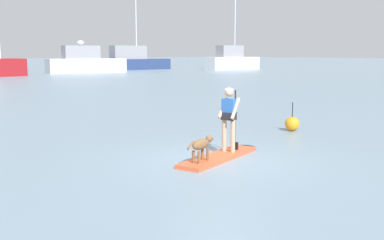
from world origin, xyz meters
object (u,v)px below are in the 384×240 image
at_px(paddleboard, 223,155).
at_px(moored_boat_starboard, 232,60).
at_px(moored_boat_far_starboard, 85,62).
at_px(person_paddler, 229,115).
at_px(moored_boat_far_port, 132,61).
at_px(marker_buoy, 292,124).
at_px(dog, 202,145).

relative_size(paddleboard, moored_boat_starboard, 0.27).
bearing_deg(paddleboard, moored_boat_far_starboard, 63.60).
bearing_deg(moored_boat_starboard, person_paddler, -137.77).
xyz_separation_m(paddleboard, person_paddler, (0.29, 0.07, 1.03)).
bearing_deg(moored_boat_far_port, moored_boat_far_starboard, -155.77).
distance_m(person_paddler, moored_boat_far_port, 62.17).
bearing_deg(marker_buoy, moored_boat_far_port, 59.70).
bearing_deg(moored_boat_starboard, paddleboard, -137.90).
relative_size(moored_boat_far_starboard, moored_boat_starboard, 0.88).
distance_m(dog, marker_buoy, 5.95).
distance_m(paddleboard, moored_boat_far_port, 62.41).
xyz_separation_m(dog, moored_boat_far_starboard, (24.34, 47.26, 0.87)).
height_order(dog, marker_buoy, marker_buoy).
bearing_deg(dog, person_paddler, 13.57).
relative_size(person_paddler, marker_buoy, 1.70).
height_order(moored_boat_starboard, marker_buoy, moored_boat_starboard).
bearing_deg(moored_boat_starboard, moored_boat_far_port, 140.40).
relative_size(person_paddler, moored_boat_starboard, 0.14).
relative_size(paddleboard, dog, 2.96).
bearing_deg(dog, moored_boat_far_port, 55.85).
distance_m(person_paddler, moored_boat_starboard, 62.44).
height_order(person_paddler, moored_boat_far_port, moored_boat_far_port).
relative_size(dog, moored_boat_far_starboard, 0.10).
height_order(moored_boat_far_starboard, marker_buoy, moored_boat_far_starboard).
bearing_deg(marker_buoy, moored_boat_far_starboard, 67.92).
xyz_separation_m(moored_boat_far_starboard, moored_boat_starboard, (23.18, -4.99, 0.09)).
height_order(person_paddler, dog, person_paddler).
relative_size(dog, moored_boat_far_port, 0.09).
distance_m(paddleboard, dog, 1.13).
relative_size(moored_boat_far_starboard, moored_boat_far_port, 0.83).
distance_m(moored_boat_far_starboard, moored_boat_starboard, 23.71).
height_order(paddleboard, marker_buoy, marker_buoy).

